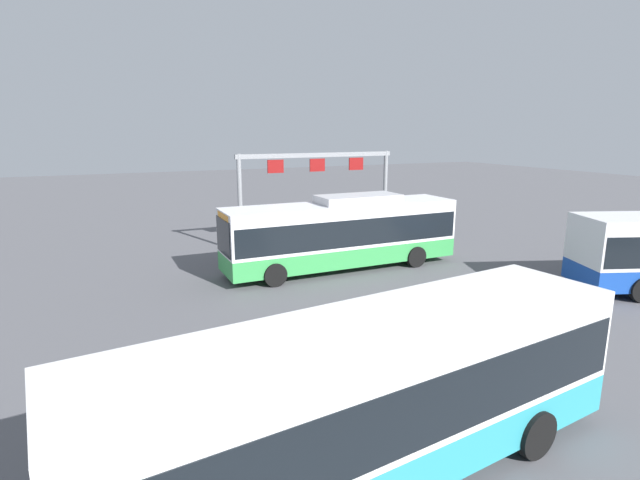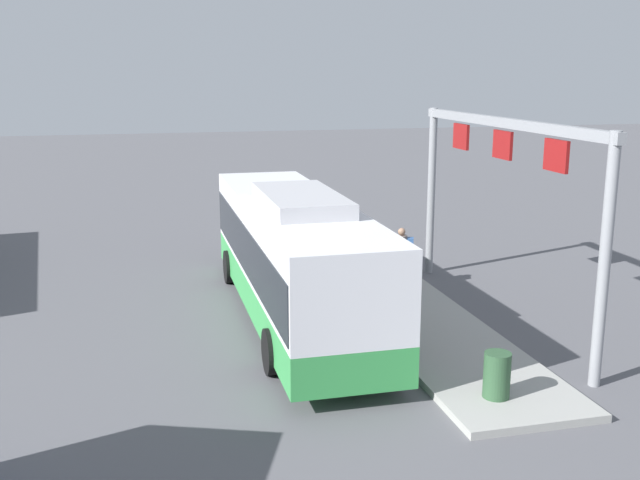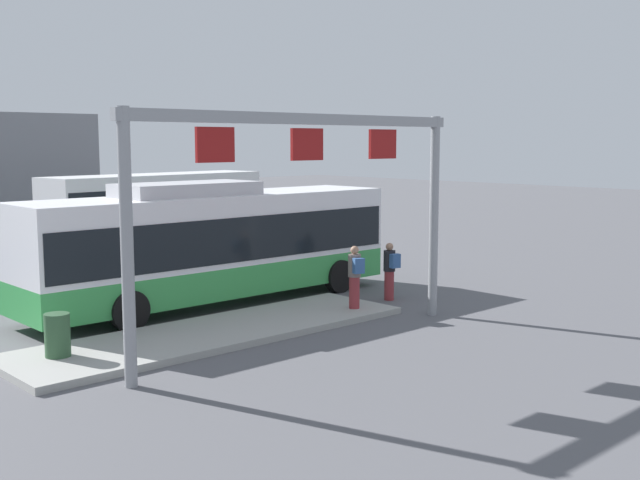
% 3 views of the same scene
% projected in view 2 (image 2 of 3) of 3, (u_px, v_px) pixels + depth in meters
% --- Properties ---
extents(ground_plane, '(120.00, 120.00, 0.00)m').
position_uv_depth(ground_plane, '(294.00, 319.00, 19.17)').
color(ground_plane, '#56565B').
extents(platform_curb, '(10.00, 2.80, 0.16)m').
position_uv_depth(platform_curb, '(435.00, 333.00, 17.89)').
color(platform_curb, '#9E9E99').
rests_on(platform_curb, ground).
extents(bus_main, '(11.16, 2.70, 3.46)m').
position_uv_depth(bus_main, '(294.00, 251.00, 18.76)').
color(bus_main, green).
rests_on(bus_main, ground).
extents(person_boarding, '(0.48, 0.60, 1.67)m').
position_uv_depth(person_boarding, '(402.00, 254.00, 21.62)').
color(person_boarding, maroon).
rests_on(person_boarding, platform_curb).
extents(person_waiting_near, '(0.40, 0.57, 1.67)m').
position_uv_depth(person_waiting_near, '(362.00, 245.00, 23.47)').
color(person_waiting_near, maroon).
rests_on(person_waiting_near, ground).
extents(platform_sign_gantry, '(9.31, 0.24, 5.20)m').
position_uv_depth(platform_sign_gantry, '(501.00, 175.00, 18.51)').
color(platform_sign_gantry, gray).
rests_on(platform_sign_gantry, ground).
extents(trash_bin, '(0.52, 0.52, 0.90)m').
position_uv_depth(trash_bin, '(497.00, 375.00, 14.13)').
color(trash_bin, '#2D5133').
rests_on(trash_bin, platform_curb).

